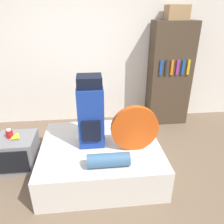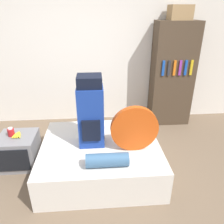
% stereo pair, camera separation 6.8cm
% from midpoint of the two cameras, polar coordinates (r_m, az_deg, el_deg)
% --- Properties ---
extents(ground_plane, '(16.00, 16.00, 0.00)m').
position_cam_midpoint_polar(ground_plane, '(2.76, -4.68, -21.34)').
color(ground_plane, brown).
extents(wall_back, '(8.00, 0.05, 2.60)m').
position_cam_midpoint_polar(wall_back, '(4.04, -5.49, 15.27)').
color(wall_back, white).
rests_on(wall_back, ground_plane).
extents(bed, '(1.52, 1.30, 0.42)m').
position_cam_midpoint_polar(bed, '(2.98, -2.29, -11.69)').
color(bed, silver).
rests_on(bed, ground_plane).
extents(backpack, '(0.31, 0.31, 0.90)m').
position_cam_midpoint_polar(backpack, '(2.67, -4.84, -0.14)').
color(backpack, navy).
rests_on(backpack, bed).
extents(tent_bag, '(0.58, 0.07, 0.58)m').
position_cam_midpoint_polar(tent_bag, '(2.62, 6.63, -4.38)').
color(tent_bag, '#D14C14').
rests_on(tent_bag, bed).
extents(sleeping_roll, '(0.47, 0.16, 0.16)m').
position_cam_midpoint_polar(sleeping_roll, '(2.45, -0.42, -12.45)').
color(sleeping_roll, '#3D668E').
rests_on(sleeping_roll, bed).
extents(television, '(0.50, 0.49, 0.45)m').
position_cam_midpoint_polar(television, '(3.32, -22.54, -9.27)').
color(television, gray).
rests_on(television, ground_plane).
extents(canister, '(0.09, 0.09, 0.12)m').
position_cam_midpoint_polar(canister, '(3.23, -24.35, -4.80)').
color(canister, '#B2191E').
rests_on(canister, television).
extents(banana_bunch, '(0.13, 0.18, 0.03)m').
position_cam_midpoint_polar(banana_bunch, '(3.22, -22.90, -5.49)').
color(banana_bunch, yellow).
rests_on(banana_bunch, television).
extents(bookshelf, '(0.72, 0.41, 1.83)m').
position_cam_midpoint_polar(bookshelf, '(4.14, 15.89, 9.22)').
color(bookshelf, '#473828').
rests_on(bookshelf, ground_plane).
extents(cardboard_box, '(0.36, 0.28, 0.23)m').
position_cam_midpoint_polar(cardboard_box, '(4.02, 17.86, 23.53)').
color(cardboard_box, '#A88456').
rests_on(cardboard_box, bookshelf).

